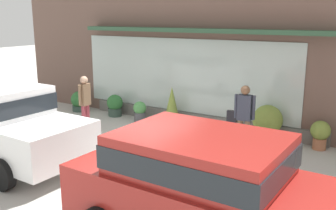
# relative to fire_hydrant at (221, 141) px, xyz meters

# --- Properties ---
(ground_plane) EXTENTS (60.00, 60.00, 0.00)m
(ground_plane) POSITION_rel_fire_hydrant_xyz_m (-1.75, -0.82, -0.43)
(ground_plane) COLOR #B2AFA8
(curb_strip) EXTENTS (14.00, 0.24, 0.12)m
(curb_strip) POSITION_rel_fire_hydrant_xyz_m (-1.75, -1.02, -0.37)
(curb_strip) COLOR #B2B2AD
(curb_strip) RESTS_ON ground_plane
(storefront) EXTENTS (14.00, 0.81, 4.90)m
(storefront) POSITION_rel_fire_hydrant_xyz_m (-1.76, 2.37, 1.96)
(storefront) COLOR brown
(storefront) RESTS_ON ground_plane
(fire_hydrant) EXTENTS (0.38, 0.34, 0.85)m
(fire_hydrant) POSITION_rel_fire_hydrant_xyz_m (0.00, 0.00, 0.00)
(fire_hydrant) COLOR #B2B2B7
(fire_hydrant) RESTS_ON ground_plane
(pedestrian_with_handbag) EXTENTS (0.67, 0.23, 1.63)m
(pedestrian_with_handbag) POSITION_rel_fire_hydrant_xyz_m (0.24, 0.68, 0.51)
(pedestrian_with_handbag) COLOR brown
(pedestrian_with_handbag) RESTS_ON ground_plane
(pedestrian_passerby) EXTENTS (0.21, 0.46, 1.59)m
(pedestrian_passerby) POSITION_rel_fire_hydrant_xyz_m (-4.06, -0.09, 0.49)
(pedestrian_passerby) COLOR #8E333D
(pedestrian_passerby) RESTS_ON ground_plane
(parked_car_red) EXTENTS (4.18, 2.07, 1.63)m
(parked_car_red) POSITION_rel_fire_hydrant_xyz_m (1.21, -3.21, 0.48)
(parked_car_red) COLOR maroon
(parked_car_red) RESTS_ON ground_plane
(potted_plant_near_hydrant) EXTENTS (0.77, 0.77, 0.96)m
(potted_plant_near_hydrant) POSITION_rel_fire_hydrant_xyz_m (0.48, 1.79, 0.09)
(potted_plant_near_hydrant) COLOR #B7B2A3
(potted_plant_near_hydrant) RESTS_ON ground_plane
(potted_plant_window_left) EXTENTS (0.50, 0.50, 1.17)m
(potted_plant_window_left) POSITION_rel_fire_hydrant_xyz_m (-2.38, 1.76, 0.13)
(potted_plant_window_left) COLOR #4C4C51
(potted_plant_window_left) RESTS_ON ground_plane
(potted_plant_doorstep) EXTENTS (0.52, 0.52, 0.70)m
(potted_plant_doorstep) POSITION_rel_fire_hydrant_xyz_m (-4.52, 1.73, -0.07)
(potted_plant_doorstep) COLOR #33473D
(potted_plant_doorstep) RESTS_ON ground_plane
(potted_plant_window_center) EXTENTS (0.58, 0.58, 0.68)m
(potted_plant_window_center) POSITION_rel_fire_hydrant_xyz_m (-5.99, 1.62, -0.09)
(potted_plant_window_center) COLOR #33473D
(potted_plant_window_center) RESTS_ON ground_plane
(potted_plant_low_front) EXTENTS (0.47, 0.47, 0.72)m
(potted_plant_low_front) POSITION_rel_fire_hydrant_xyz_m (1.78, 1.87, -0.02)
(potted_plant_low_front) COLOR #9E6042
(potted_plant_low_front) RESTS_ON ground_plane
(potted_plant_by_entrance) EXTENTS (0.40, 0.40, 0.65)m
(potted_plant_by_entrance) POSITION_rel_fire_hydrant_xyz_m (-3.40, 1.56, -0.09)
(potted_plant_by_entrance) COLOR #4C4C51
(potted_plant_by_entrance) RESTS_ON ground_plane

